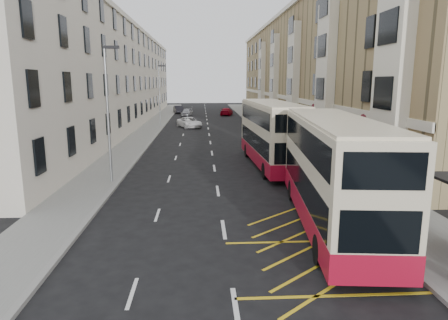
{
  "coord_description": "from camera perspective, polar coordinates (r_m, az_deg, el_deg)",
  "views": [
    {
      "loc": [
        -0.9,
        -11.96,
        6.2
      ],
      "look_at": [
        0.31,
        9.22,
        1.95
      ],
      "focal_mm": 32.0,
      "sensor_mm": 36.0,
      "label": 1
    }
  ],
  "objects": [
    {
      "name": "street_lamp_far",
      "position": [
        54.25,
        -9.16,
        9.54
      ],
      "size": [
        0.93,
        0.18,
        8.0
      ],
      "color": "gray",
      "rests_on": "pavement_left"
    },
    {
      "name": "pedestrian_far",
      "position": [
        18.25,
        20.84,
        -5.83
      ],
      "size": [
        1.13,
        0.85,
        1.79
      ],
      "primitive_type": "imported",
      "rotation": [
        0.0,
        0.0,
        2.68
      ],
      "color": "black",
      "rests_on": "pavement_right"
    },
    {
      "name": "car_red",
      "position": [
        72.19,
        0.35,
        6.93
      ],
      "size": [
        2.71,
        4.82,
        1.32
      ],
      "primitive_type": "imported",
      "rotation": [
        0.0,
        0.0,
        2.94
      ],
      "color": "#9A0012",
      "rests_on": "ground"
    },
    {
      "name": "car_dark",
      "position": [
        77.14,
        -6.51,
        7.19
      ],
      "size": [
        2.36,
        4.58,
        1.44
      ],
      "primitive_type": "imported",
      "rotation": [
        0.0,
        0.0,
        0.2
      ],
      "color": "black",
      "rests_on": "ground"
    },
    {
      "name": "terrace_right",
      "position": [
        59.48,
        12.41,
        12.35
      ],
      "size": [
        10.75,
        79.0,
        15.25
      ],
      "color": "#988458",
      "rests_on": "ground"
    },
    {
      "name": "pedestrian_mid",
      "position": [
        19.34,
        24.54,
        -5.36
      ],
      "size": [
        0.94,
        0.8,
        1.67
      ],
      "primitive_type": "imported",
      "rotation": [
        0.0,
        0.0,
        0.23
      ],
      "color": "black",
      "rests_on": "pavement_right"
    },
    {
      "name": "ground",
      "position": [
        13.5,
        0.94,
        -16.01
      ],
      "size": [
        200.0,
        200.0,
        0.0
      ],
      "primitive_type": "plane",
      "color": "black",
      "rests_on": "ground"
    },
    {
      "name": "pavement_left",
      "position": [
        42.91,
        -12.1,
        2.88
      ],
      "size": [
        3.0,
        120.0,
        0.15
      ],
      "primitive_type": "cube",
      "color": "slate",
      "rests_on": "ground"
    },
    {
      "name": "white_van",
      "position": [
        53.54,
        -4.99,
        5.37
      ],
      "size": [
        3.84,
        5.34,
        1.35
      ],
      "primitive_type": "imported",
      "rotation": [
        0.0,
        0.0,
        0.37
      ],
      "color": "white",
      "rests_on": "ground"
    },
    {
      "name": "double_decker_front",
      "position": [
        17.45,
        15.34,
        -1.71
      ],
      "size": [
        3.85,
        11.94,
        4.68
      ],
      "rotation": [
        0.0,
        0.0,
        -0.1
      ],
      "color": "beige",
      "rests_on": "ground"
    },
    {
      "name": "guard_railing",
      "position": [
        19.83,
        18.06,
        -4.87
      ],
      "size": [
        0.06,
        6.56,
        1.01
      ],
      "color": "#B9180A",
      "rests_on": "pavement_right"
    },
    {
      "name": "pavement_right",
      "position": [
        43.32,
        8.63,
        3.08
      ],
      "size": [
        4.0,
        120.0,
        0.15
      ],
      "primitive_type": "cube",
      "color": "slate",
      "rests_on": "ground"
    },
    {
      "name": "terrace_left",
      "position": [
        58.81,
        -15.89,
        11.22
      ],
      "size": [
        9.18,
        79.0,
        13.25
      ],
      "color": "beige",
      "rests_on": "ground"
    },
    {
      "name": "street_lamp_near",
      "position": [
        24.62,
        -16.19,
        7.25
      ],
      "size": [
        0.93,
        0.18,
        8.0
      ],
      "color": "gray",
      "rests_on": "pavement_left"
    },
    {
      "name": "kerb_left",
      "position": [
        42.71,
        -10.11,
        2.91
      ],
      "size": [
        0.25,
        120.0,
        0.15
      ],
      "primitive_type": "cube",
      "color": "gray",
      "rests_on": "ground"
    },
    {
      "name": "double_decker_rear",
      "position": [
        29.08,
        6.82,
        3.69
      ],
      "size": [
        3.19,
        11.79,
        4.66
      ],
      "rotation": [
        0.0,
        0.0,
        0.04
      ],
      "color": "beige",
      "rests_on": "ground"
    },
    {
      "name": "car_silver",
      "position": [
        71.47,
        -5.34,
        6.83
      ],
      "size": [
        2.24,
        4.05,
        1.31
      ],
      "primitive_type": "imported",
      "rotation": [
        0.0,
        0.0,
        -0.19
      ],
      "color": "#97999E",
      "rests_on": "ground"
    },
    {
      "name": "kerb_right",
      "position": [
        42.96,
        6.01,
        3.08
      ],
      "size": [
        0.25,
        120.0,
        0.15
      ],
      "primitive_type": "cube",
      "color": "gray",
      "rests_on": "ground"
    },
    {
      "name": "road_markings",
      "position": [
        57.3,
        -2.36,
        5.12
      ],
      "size": [
        10.0,
        110.0,
        0.01
      ],
      "primitive_type": null,
      "color": "silver",
      "rests_on": "ground"
    }
  ]
}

